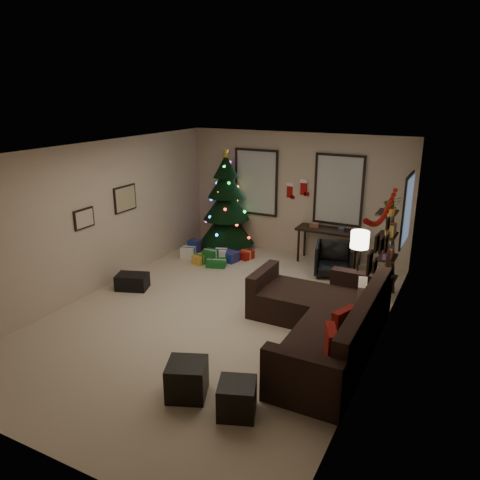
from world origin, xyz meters
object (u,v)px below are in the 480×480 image
object	(u,v)px
desk	(330,233)
desk_chair	(334,260)
christmas_tree	(226,207)
bookshelf	(389,251)
sofa	(325,324)

from	to	relation	value
desk	desk_chair	size ratio (longest dim) A/B	2.07
christmas_tree	bookshelf	distance (m)	4.01
christmas_tree	desk	world-z (taller)	christmas_tree
sofa	desk	bearing A→B (deg)	105.93
christmas_tree	desk	bearing A→B (deg)	2.30
desk	bookshelf	xyz separation A→B (m)	(1.42, -1.23, 0.21)
christmas_tree	desk_chair	xyz separation A→B (m)	(2.73, -0.55, -0.65)
sofa	desk	world-z (taller)	sofa
desk_chair	bookshelf	distance (m)	1.36
sofa	desk_chair	xyz separation A→B (m)	(-0.63, 2.60, 0.04)
christmas_tree	sofa	size ratio (longest dim) A/B	0.80
desk_chair	bookshelf	world-z (taller)	bookshelf
christmas_tree	sofa	xyz separation A→B (m)	(3.36, -3.15, -0.68)
sofa	desk_chair	size ratio (longest dim) A/B	4.43
sofa	bookshelf	bearing A→B (deg)	76.46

